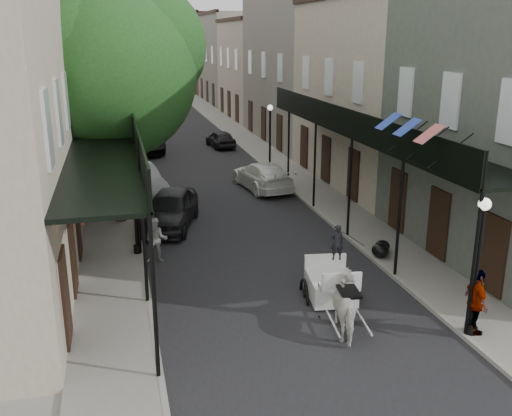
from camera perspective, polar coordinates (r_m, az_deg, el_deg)
ground at (r=16.29m, az=4.14°, el=-11.11°), size 140.00×140.00×0.00m
road at (r=34.80m, az=-6.04°, el=4.14°), size 8.00×90.00×0.01m
sidewalk_left at (r=34.49m, az=-14.30°, el=3.68°), size 2.20×90.00×0.12m
sidewalk_right at (r=35.79m, az=1.93°, el=4.67°), size 2.20×90.00×0.12m
building_row_left at (r=43.90m, az=-19.66°, el=12.84°), size 5.00×80.00×10.50m
building_row_right at (r=45.65m, az=2.97°, el=13.88°), size 5.00×80.00×10.50m
gallery_left at (r=20.94m, az=-14.40°, el=6.51°), size 2.20×18.05×4.88m
gallery_right at (r=22.93m, az=10.46°, el=7.63°), size 2.20×18.05×4.88m
tree_near at (r=23.85m, az=-13.39°, el=13.70°), size 7.31×6.80×9.63m
tree_far at (r=37.87m, az=-13.80°, el=13.71°), size 6.45×6.00×8.61m
lamppost_right_near at (r=15.55m, az=21.26°, el=-5.37°), size 0.32×0.32×3.71m
lamppost_left at (r=20.43m, az=-12.06°, el=0.64°), size 0.32×0.32×3.71m
lamppost_right_far at (r=33.28m, az=1.41°, el=7.23°), size 0.32×0.32×3.71m
horse at (r=15.47m, az=9.30°, el=-9.72°), size 1.06×1.91×1.53m
carriage at (r=17.47m, az=7.28°, el=-5.59°), size 1.75×2.41×2.56m
pedestrian_walking at (r=20.14m, az=-9.93°, el=-3.19°), size 0.83×0.68×1.62m
pedestrian_sidewalk_left at (r=35.88m, az=-15.70°, el=5.56°), size 1.24×0.94×1.70m
pedestrian_sidewalk_right at (r=16.01m, az=21.16°, el=-8.77°), size 0.56×1.09×1.79m
car_left_near at (r=23.74m, az=-8.55°, el=-0.08°), size 3.13×4.91×1.56m
car_left_mid at (r=28.73m, az=-11.58°, el=2.70°), size 2.76×4.86×1.52m
car_left_far at (r=39.49m, az=-11.54°, el=6.55°), size 3.43×5.90×1.55m
car_right_near at (r=29.39m, az=0.62°, el=3.25°), size 2.59×5.06×1.41m
car_right_far at (r=40.67m, az=-3.57°, el=6.93°), size 1.84×3.74×1.23m
trash_bags at (r=20.79m, az=12.40°, el=-3.99°), size 0.88×1.03×0.52m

